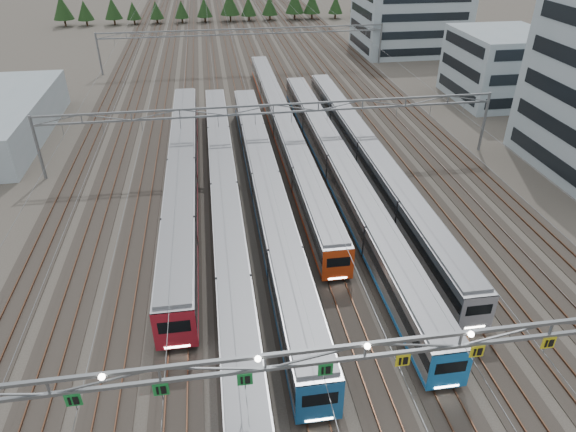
{
  "coord_description": "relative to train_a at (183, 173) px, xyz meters",
  "views": [
    {
      "loc": [
        -7.36,
        -19.55,
        28.47
      ],
      "look_at": [
        -1.1,
        21.09,
        3.5
      ],
      "focal_mm": 32.0,
      "sensor_mm": 36.0,
      "label": 1
    }
  ],
  "objects": [
    {
      "name": "track_bed",
      "position": [
        11.25,
        65.82,
        -0.81
      ],
      "size": [
        54.0,
        260.0,
        5.42
      ],
      "color": "#2D2823",
      "rests_on": "ground"
    },
    {
      "name": "train_a",
      "position": [
        0.0,
        0.0,
        0.0
      ],
      "size": [
        3.15,
        51.6,
        4.1
      ],
      "color": "black",
      "rests_on": "ground"
    },
    {
      "name": "train_b",
      "position": [
        4.5,
        -5.96,
        -0.19
      ],
      "size": [
        2.86,
        63.75,
        3.72
      ],
      "color": "black",
      "rests_on": "ground"
    },
    {
      "name": "train_c",
      "position": [
        9.0,
        -4.71,
        -0.05
      ],
      "size": [
        3.06,
        57.49,
        4.0
      ],
      "color": "black",
      "rests_on": "ground"
    },
    {
      "name": "train_d",
      "position": [
        13.5,
        12.91,
        -0.23
      ],
      "size": [
        2.81,
        65.1,
        3.65
      ],
      "color": "black",
      "rests_on": "ground"
    },
    {
      "name": "train_e",
      "position": [
        18.0,
        -1.1,
        -0.14
      ],
      "size": [
        2.94,
        62.21,
        3.84
      ],
      "color": "black",
      "rests_on": "ground"
    },
    {
      "name": "train_f",
      "position": [
        22.5,
        2.27,
        -0.23
      ],
      "size": [
        2.8,
        58.79,
        3.65
      ],
      "color": "black",
      "rests_on": "ground"
    },
    {
      "name": "gantry_near",
      "position": [
        11.2,
        -34.3,
        4.78
      ],
      "size": [
        56.36,
        0.61,
        8.08
      ],
      "color": "slate",
      "rests_on": "ground"
    },
    {
      "name": "gantry_mid",
      "position": [
        11.25,
        5.82,
        4.08
      ],
      "size": [
        56.36,
        0.36,
        8.0
      ],
      "color": "slate",
      "rests_on": "ground"
    },
    {
      "name": "gantry_far",
      "position": [
        11.25,
        50.82,
        4.08
      ],
      "size": [
        56.36,
        0.36,
        8.0
      ],
      "color": "slate",
      "rests_on": "ground"
    },
    {
      "name": "depot_bldg_mid",
      "position": [
        51.74,
        25.59,
        3.25
      ],
      "size": [
        14.0,
        16.0,
        11.1
      ],
      "primitive_type": "cube",
      "color": "#90A5AC",
      "rests_on": "ground"
    },
    {
      "name": "depot_bldg_north",
      "position": [
        48.64,
        60.47,
        4.65
      ],
      "size": [
        22.0,
        18.0,
        13.9
      ],
      "primitive_type": "cube",
      "color": "#90A5AC",
      "rests_on": "ground"
    },
    {
      "name": "west_shed",
      "position": [
        -24.66,
        20.08,
        0.41
      ],
      "size": [
        10.0,
        30.0,
        5.43
      ],
      "primitive_type": "cube",
      "color": "#90A5AC",
      "rests_on": "ground"
    },
    {
      "name": "treeline",
      "position": [
        7.2,
        101.07,
        1.93
      ],
      "size": [
        87.5,
        5.6,
        7.02
      ],
      "color": "#332114",
      "rests_on": "ground"
    }
  ]
}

